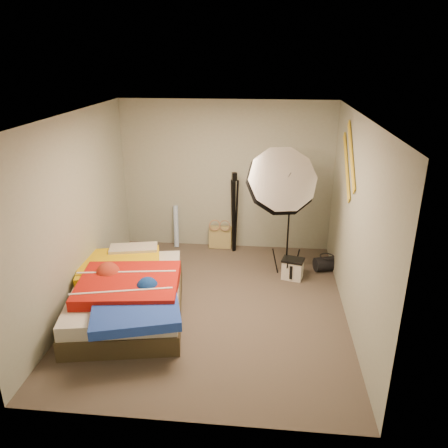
# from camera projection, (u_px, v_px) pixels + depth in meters

# --- Properties ---
(floor) EXTENTS (4.00, 4.00, 0.00)m
(floor) POSITION_uv_depth(u_px,v_px,m) (212.00, 306.00, 5.86)
(floor) COLOR #4C4239
(floor) RESTS_ON ground
(ceiling) EXTENTS (4.00, 4.00, 0.00)m
(ceiling) POSITION_uv_depth(u_px,v_px,m) (210.00, 116.00, 4.95)
(ceiling) COLOR silver
(ceiling) RESTS_ON wall_back
(wall_back) EXTENTS (3.50, 0.00, 3.50)m
(wall_back) POSITION_uv_depth(u_px,v_px,m) (226.00, 177.00, 7.26)
(wall_back) COLOR #979D8D
(wall_back) RESTS_ON floor
(wall_front) EXTENTS (3.50, 0.00, 3.50)m
(wall_front) POSITION_uv_depth(u_px,v_px,m) (180.00, 305.00, 3.56)
(wall_front) COLOR #979D8D
(wall_front) RESTS_ON floor
(wall_left) EXTENTS (0.00, 4.00, 4.00)m
(wall_left) POSITION_uv_depth(u_px,v_px,m) (75.00, 214.00, 5.57)
(wall_left) COLOR #979D8D
(wall_left) RESTS_ON floor
(wall_right) EXTENTS (0.00, 4.00, 4.00)m
(wall_right) POSITION_uv_depth(u_px,v_px,m) (355.00, 224.00, 5.25)
(wall_right) COLOR #979D8D
(wall_right) RESTS_ON floor
(tote_bag) EXTENTS (0.38, 0.17, 0.40)m
(tote_bag) POSITION_uv_depth(u_px,v_px,m) (220.00, 237.00, 7.56)
(tote_bag) COLOR tan
(tote_bag) RESTS_ON floor
(wrapping_roll) EXTENTS (0.11, 0.22, 0.73)m
(wrapping_roll) POSITION_uv_depth(u_px,v_px,m) (176.00, 226.00, 7.57)
(wrapping_roll) COLOR #5B8FDF
(wrapping_roll) RESTS_ON floor
(camera_case) EXTENTS (0.34, 0.28, 0.29)m
(camera_case) POSITION_uv_depth(u_px,v_px,m) (293.00, 269.00, 6.53)
(camera_case) COLOR silver
(camera_case) RESTS_ON floor
(duffel_bag) EXTENTS (0.41, 0.32, 0.22)m
(duffel_bag) POSITION_uv_depth(u_px,v_px,m) (326.00, 264.00, 6.78)
(duffel_bag) COLOR black
(duffel_bag) RESTS_ON floor
(wall_stripe_upper) EXTENTS (0.02, 0.91, 0.78)m
(wall_stripe_upper) POSITION_uv_depth(u_px,v_px,m) (351.00, 156.00, 5.55)
(wall_stripe_upper) COLOR gold
(wall_stripe_upper) RESTS_ON wall_right
(wall_stripe_lower) EXTENTS (0.02, 0.91, 0.78)m
(wall_stripe_lower) POSITION_uv_depth(u_px,v_px,m) (347.00, 166.00, 5.85)
(wall_stripe_lower) COLOR gold
(wall_stripe_lower) RESTS_ON wall_right
(bed) EXTENTS (1.74, 2.26, 0.57)m
(bed) POSITION_uv_depth(u_px,v_px,m) (128.00, 293.00, 5.61)
(bed) COLOR #403522
(bed) RESTS_ON floor
(photo_umbrella) EXTENTS (1.17, 0.82, 2.08)m
(photo_umbrella) POSITION_uv_depth(u_px,v_px,m) (281.00, 182.00, 6.05)
(photo_umbrella) COLOR black
(photo_umbrella) RESTS_ON floor
(camera_tripod) EXTENTS (0.09, 0.09, 1.38)m
(camera_tripod) POSITION_uv_depth(u_px,v_px,m) (234.00, 207.00, 7.21)
(camera_tripod) COLOR black
(camera_tripod) RESTS_ON floor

